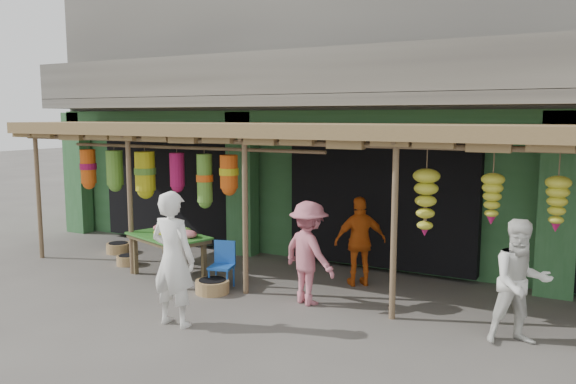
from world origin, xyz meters
The scene contains 12 objects.
ground centered at (0.00, 0.00, 0.00)m, with size 80.00×80.00×0.00m, color #514C47.
building centered at (0.00, 4.87, 3.37)m, with size 16.40×6.80×7.00m.
awning centered at (-0.16, 0.81, 2.58)m, with size 14.00×2.70×2.79m.
flower_table centered at (-3.19, -0.07, 0.74)m, with size 1.74×1.33×0.92m.
blue_chair centered at (-2.02, -0.11, 0.44)m, with size 0.46×0.47×0.79m.
basket_left centered at (-5.41, 0.86, 0.10)m, with size 0.50×0.50×0.21m, color brown.
basket_mid centered at (-2.00, -0.45, 0.11)m, with size 0.56×0.56×0.22m, color brown.
basket_right centered at (-4.52, 0.20, 0.09)m, with size 0.41×0.41×0.19m, color #9C8148.
person_front centered at (-1.62, -1.87, 0.95)m, with size 0.69×0.46×1.90m, color white.
person_right centered at (2.71, -0.31, 0.81)m, with size 0.79×0.62×1.63m, color silver.
person_vendor centered at (0.00, 1.11, 0.78)m, with size 0.91×0.38×1.55m, color #CF5613.
person_shopper centered at (-0.36, -0.16, 0.81)m, with size 1.04×0.60×1.62m, color #C66978.
Camera 1 is at (3.35, -7.80, 2.91)m, focal length 35.00 mm.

